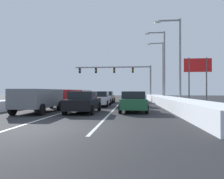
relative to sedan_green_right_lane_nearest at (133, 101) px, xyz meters
The scene contains 19 objects.
ground_plane 5.86m from the sedan_green_right_lane_nearest, 124.50° to the left, with size 120.00×120.00×0.00m, color #28282B.
lane_stripe_between_right_lane_and_center_lane 8.06m from the sedan_green_right_lane_nearest, 101.45° to the left, with size 0.14×33.81×0.01m, color silver.
lane_stripe_between_center_lane_and_left_lane 9.35m from the sedan_green_right_lane_nearest, 122.41° to the left, with size 0.14×33.81×0.01m, color silver.
snow_bank_right_shoulder 8.70m from the sedan_green_right_lane_nearest, 64.76° to the left, with size 2.05×33.81×0.91m, color white.
snow_bank_left_shoulder 12.96m from the sedan_green_right_lane_nearest, 142.61° to the left, with size 1.52×33.81×0.78m, color white.
sedan_green_right_lane_nearest is the anchor object (origin of this frame).
sedan_navy_right_lane_second 6.18m from the sedan_green_right_lane_nearest, 91.02° to the left, with size 2.00×4.50×1.51m.
sedan_maroon_right_lane_third 12.83m from the sedan_green_right_lane_nearest, 88.60° to the left, with size 2.00×4.50×1.51m.
sedan_black_center_lane_nearest 3.70m from the sedan_green_right_lane_nearest, 162.40° to the right, with size 2.00×4.50×1.51m.
sedan_white_center_lane_second 6.44m from the sedan_green_right_lane_nearest, 121.13° to the left, with size 2.00×4.50×1.51m.
sedan_tan_center_lane_third 11.98m from the sedan_green_right_lane_nearest, 106.34° to the left, with size 2.00×4.50×1.51m.
suv_gray_left_lane_nearest 6.86m from the sedan_green_right_lane_nearest, 168.22° to the right, with size 2.16×4.90×1.67m.
suv_red_left_lane_second 8.11m from the sedan_green_right_lane_nearest, 143.73° to the left, with size 2.16×4.90×1.67m.
suv_silver_left_lane_third 13.88m from the sedan_green_right_lane_nearest, 119.62° to the left, with size 2.16×4.90×1.67m.
traffic_light_gantry 23.67m from the sedan_green_right_lane_nearest, 94.87° to the left, with size 14.00×0.47×6.20m.
street_lamp_right_near 8.98m from the sedan_green_right_lane_nearest, 54.71° to the left, with size 2.66×0.36×8.94m.
street_lamp_right_mid 13.89m from the sedan_green_right_lane_nearest, 72.90° to the left, with size 2.66×0.36×9.38m.
street_lamp_right_far 19.75m from the sedan_green_right_lane_nearest, 76.28° to the left, with size 2.66×0.36×9.33m.
roadside_sign_right 12.99m from the sedan_green_right_lane_nearest, 52.58° to the left, with size 3.20×0.16×5.50m.
Camera 1 is at (3.17, -8.63, 1.52)m, focal length 34.51 mm.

